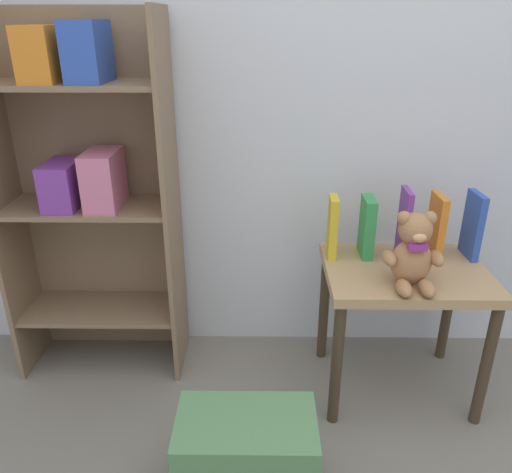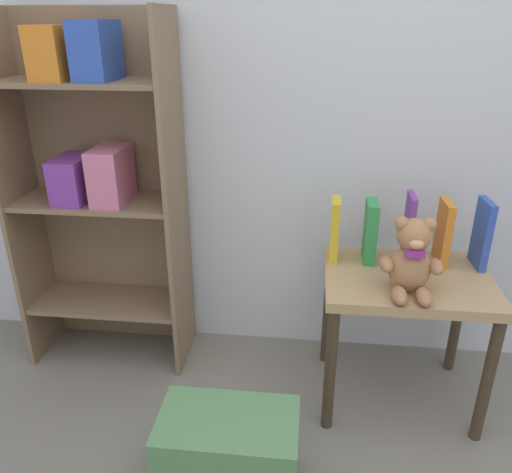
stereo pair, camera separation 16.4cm
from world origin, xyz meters
The scene contains 10 objects.
wall_back centered at (0.00, 1.51, 1.25)m, with size 4.80×0.06×2.50m.
bookshelf_side centered at (-0.97, 1.34, 0.80)m, with size 0.65×0.29×1.39m.
display_table centered at (0.20, 1.15, 0.44)m, with size 0.58×0.44×0.53m.
teddy_bear centered at (0.18, 1.03, 0.64)m, with size 0.20×0.18×0.26m.
book_standing_yellow centered at (-0.06, 1.26, 0.64)m, with size 0.03×0.10×0.23m, color gold.
book_standing_green centered at (0.07, 1.26, 0.64)m, with size 0.04×0.12×0.23m, color #33934C.
book_standing_purple centered at (0.20, 1.24, 0.66)m, with size 0.02×0.12×0.26m, color purple.
book_standing_orange centered at (0.33, 1.27, 0.64)m, with size 0.03×0.13×0.23m, color orange.
book_standing_blue centered at (0.46, 1.26, 0.65)m, with size 0.03×0.13×0.25m, color #2D51B7.
storage_bin centered at (-0.36, 0.66, 0.14)m, with size 0.41×0.25×0.28m.
Camera 2 is at (-0.16, -0.44, 1.35)m, focal length 35.00 mm.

